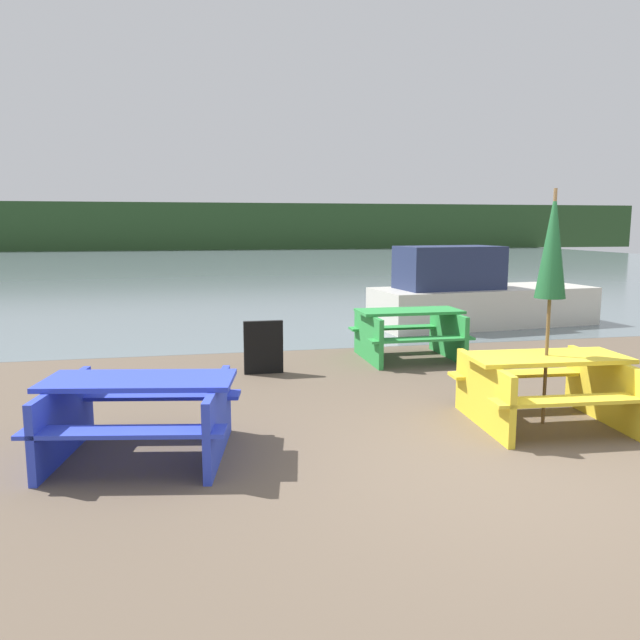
{
  "coord_description": "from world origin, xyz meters",
  "views": [
    {
      "loc": [
        -2.55,
        -4.54,
        2.07
      ],
      "look_at": [
        -0.91,
        3.32,
        0.85
      ],
      "focal_mm": 35.0,
      "sensor_mm": 36.0,
      "label": 1
    }
  ],
  "objects_px": {
    "picnic_table_yellow": "(545,383)",
    "signboard": "(263,347)",
    "picnic_table_green": "(409,330)",
    "boat": "(475,297)",
    "umbrella_darkgreen": "(553,246)",
    "picnic_table_blue": "(140,409)"
  },
  "relations": [
    {
      "from": "picnic_table_yellow",
      "to": "signboard",
      "type": "relative_size",
      "value": 2.28
    },
    {
      "from": "picnic_table_green",
      "to": "signboard",
      "type": "xyz_separation_m",
      "value": [
        -2.34,
        -0.51,
        -0.08
      ]
    },
    {
      "from": "boat",
      "to": "signboard",
      "type": "bearing_deg",
      "value": -151.26
    },
    {
      "from": "picnic_table_yellow",
      "to": "umbrella_darkgreen",
      "type": "height_order",
      "value": "umbrella_darkgreen"
    },
    {
      "from": "picnic_table_yellow",
      "to": "signboard",
      "type": "height_order",
      "value": "signboard"
    },
    {
      "from": "picnic_table_blue",
      "to": "signboard",
      "type": "relative_size",
      "value": 2.51
    },
    {
      "from": "picnic_table_blue",
      "to": "picnic_table_yellow",
      "type": "relative_size",
      "value": 1.1
    },
    {
      "from": "picnic_table_blue",
      "to": "picnic_table_green",
      "type": "height_order",
      "value": "picnic_table_green"
    },
    {
      "from": "boat",
      "to": "signboard",
      "type": "height_order",
      "value": "boat"
    },
    {
      "from": "picnic_table_blue",
      "to": "picnic_table_yellow",
      "type": "bearing_deg",
      "value": 1.51
    },
    {
      "from": "signboard",
      "to": "umbrella_darkgreen",
      "type": "bearing_deg",
      "value": -47.41
    },
    {
      "from": "umbrella_darkgreen",
      "to": "signboard",
      "type": "xyz_separation_m",
      "value": [
        -2.62,
        2.85,
        -1.49
      ]
    },
    {
      "from": "picnic_table_green",
      "to": "picnic_table_blue",
      "type": "bearing_deg",
      "value": -137.5
    },
    {
      "from": "picnic_table_blue",
      "to": "signboard",
      "type": "distance_m",
      "value": 3.3
    },
    {
      "from": "boat",
      "to": "signboard",
      "type": "xyz_separation_m",
      "value": [
        -4.82,
        -3.39,
        -0.23
      ]
    },
    {
      "from": "picnic_table_blue",
      "to": "umbrella_darkgreen",
      "type": "relative_size",
      "value": 0.77
    },
    {
      "from": "picnic_table_yellow",
      "to": "boat",
      "type": "xyz_separation_m",
      "value": [
        2.19,
        6.24,
        0.16
      ]
    },
    {
      "from": "boat",
      "to": "picnic_table_yellow",
      "type": "bearing_deg",
      "value": -115.75
    },
    {
      "from": "picnic_table_green",
      "to": "picnic_table_yellow",
      "type": "bearing_deg",
      "value": -85.14
    },
    {
      "from": "picnic_table_yellow",
      "to": "signboard",
      "type": "bearing_deg",
      "value": 132.59
    },
    {
      "from": "picnic_table_blue",
      "to": "boat",
      "type": "xyz_separation_m",
      "value": [
        6.27,
        6.35,
        0.17
      ]
    },
    {
      "from": "picnic_table_blue",
      "to": "umbrella_darkgreen",
      "type": "distance_m",
      "value": 4.32
    }
  ]
}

